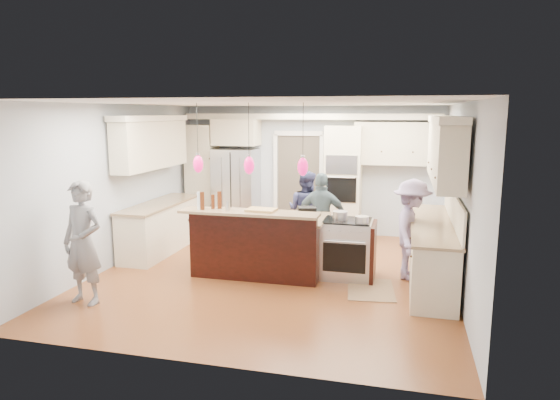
% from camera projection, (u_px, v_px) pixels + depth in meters
% --- Properties ---
extents(ground_plane, '(6.00, 6.00, 0.00)m').
position_uv_depth(ground_plane, '(275.00, 274.00, 8.02)').
color(ground_plane, brown).
rests_on(ground_plane, ground).
extents(room_shell, '(5.54, 6.04, 2.72)m').
position_uv_depth(room_shell, '(274.00, 161.00, 7.70)').
color(room_shell, '#B2BCC6').
rests_on(room_shell, ground).
extents(refrigerator, '(0.90, 0.70, 1.80)m').
position_uv_depth(refrigerator, '(236.00, 191.00, 10.75)').
color(refrigerator, '#B7B7BC').
rests_on(refrigerator, ground).
extents(oven_column, '(0.72, 0.69, 2.30)m').
position_uv_depth(oven_column, '(343.00, 183.00, 10.19)').
color(oven_column, beige).
rests_on(oven_column, ground).
extents(back_upper_cabinets, '(5.30, 0.61, 2.54)m').
position_uv_depth(back_upper_cabinets, '(274.00, 155.00, 10.54)').
color(back_upper_cabinets, beige).
rests_on(back_upper_cabinets, ground).
extents(right_counter_run, '(0.64, 3.10, 2.51)m').
position_uv_depth(right_counter_run, '(436.00, 214.00, 7.53)').
color(right_counter_run, beige).
rests_on(right_counter_run, ground).
extents(left_cabinets, '(0.64, 2.30, 2.51)m').
position_uv_depth(left_cabinets, '(157.00, 195.00, 9.18)').
color(left_cabinets, beige).
rests_on(left_cabinets, ground).
extents(kitchen_island, '(2.10, 1.46, 1.12)m').
position_uv_depth(kitchen_island, '(261.00, 243.00, 8.06)').
color(kitchen_island, black).
rests_on(kitchen_island, ground).
extents(island_range, '(0.82, 0.71, 0.92)m').
position_uv_depth(island_range, '(349.00, 249.00, 7.80)').
color(island_range, '#B7B7BC').
rests_on(island_range, ground).
extents(pendant_lights, '(1.75, 0.15, 1.03)m').
position_uv_depth(pendant_lights, '(249.00, 165.00, 7.28)').
color(pendant_lights, black).
rests_on(pendant_lights, ground).
extents(person_bar_end, '(0.67, 0.49, 1.68)m').
position_uv_depth(person_bar_end, '(83.00, 243.00, 6.68)').
color(person_bar_end, gray).
rests_on(person_bar_end, ground).
extents(person_far_left, '(0.86, 0.75, 1.50)m').
position_uv_depth(person_far_left, '(306.00, 210.00, 9.37)').
color(person_far_left, navy).
rests_on(person_far_left, ground).
extents(person_far_right, '(0.92, 0.40, 1.56)m').
position_uv_depth(person_far_right, '(322.00, 218.00, 8.55)').
color(person_far_right, '#4A6068').
rests_on(person_far_right, ground).
extents(person_range_side, '(0.71, 1.08, 1.56)m').
position_uv_depth(person_range_side, '(411.00, 229.00, 7.69)').
color(person_range_side, '#9885B3').
rests_on(person_range_side, ground).
extents(floor_rug, '(0.77, 1.03, 0.01)m').
position_uv_depth(floor_rug, '(371.00, 289.00, 7.30)').
color(floor_rug, '#8F6E4E').
rests_on(floor_rug, ground).
extents(water_bottle, '(0.07, 0.07, 0.27)m').
position_uv_depth(water_bottle, '(199.00, 201.00, 7.48)').
color(water_bottle, silver).
rests_on(water_bottle, kitchen_island).
extents(beer_bottle_a, '(0.08, 0.08, 0.27)m').
position_uv_depth(beer_bottle_a, '(219.00, 200.00, 7.56)').
color(beer_bottle_a, '#4F220E').
rests_on(beer_bottle_a, kitchen_island).
extents(beer_bottle_b, '(0.07, 0.07, 0.27)m').
position_uv_depth(beer_bottle_b, '(202.00, 201.00, 7.48)').
color(beer_bottle_b, '#4F220E').
rests_on(beer_bottle_b, kitchen_island).
extents(beer_bottle_c, '(0.06, 0.06, 0.22)m').
position_uv_depth(beer_bottle_c, '(213.00, 202.00, 7.56)').
color(beer_bottle_c, '#4F220E').
rests_on(beer_bottle_c, kitchen_island).
extents(drink_can, '(0.09, 0.09, 0.14)m').
position_uv_depth(drink_can, '(228.00, 206.00, 7.44)').
color(drink_can, '#B7B7BC').
rests_on(drink_can, kitchen_island).
extents(cutting_board, '(0.45, 0.33, 0.03)m').
position_uv_depth(cutting_board, '(261.00, 210.00, 7.39)').
color(cutting_board, tan).
rests_on(cutting_board, kitchen_island).
extents(pot_large, '(0.23, 0.23, 0.13)m').
position_uv_depth(pot_large, '(340.00, 215.00, 7.73)').
color(pot_large, '#B7B7BC').
rests_on(pot_large, island_range).
extents(pot_small, '(0.20, 0.20, 0.10)m').
position_uv_depth(pot_small, '(362.00, 220.00, 7.51)').
color(pot_small, '#B7B7BC').
rests_on(pot_small, island_range).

